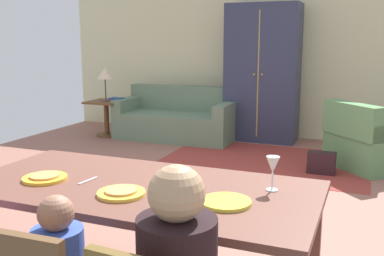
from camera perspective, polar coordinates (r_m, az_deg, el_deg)
The scene contains 20 objects.
ground_plane at distance 4.51m, azimuth 2.13°, elevation -9.06°, with size 7.49×6.39×0.02m, color #955E50.
back_wall at distance 7.37m, azimuth 10.94°, elevation 9.38°, with size 7.49×0.10×2.70m, color beige.
dining_table at distance 2.52m, azimuth -6.86°, elevation -8.65°, with size 1.96×0.94×0.76m.
plate_near_man at distance 2.70m, azimuth -18.30°, elevation -6.11°, with size 0.25×0.25×0.02m, color yellow.
pizza_near_man at distance 2.69m, azimuth -18.32°, elevation -5.80°, with size 0.17×0.17×0.01m, color #DF934E.
plate_near_child at distance 2.35m, azimuth -9.03°, elevation -8.23°, with size 0.25×0.25×0.02m, color yellow.
pizza_near_child at distance 2.34m, azimuth -9.04°, elevation -7.89°, with size 0.17×0.17×0.01m, color #E19753.
plate_near_woman at distance 2.20m, azimuth 4.36°, elevation -9.41°, with size 0.25×0.25×0.02m, color yellow.
wine_glass at distance 2.39m, azimuth 10.29°, elevation -4.84°, with size 0.07×0.07×0.19m.
fork at distance 2.61m, azimuth -13.14°, elevation -6.56°, with size 0.02×0.15×0.01m, color silver.
knife at distance 2.51m, azimuth -2.22°, elevation -6.99°, with size 0.01×0.17×0.01m, color silver.
area_rug at distance 5.91m, azimuth 9.23°, elevation -4.15°, with size 2.60×1.80×0.01m, color maroon.
couch at distance 7.15m, azimuth -1.93°, elevation 1.07°, with size 1.87×0.86×0.82m.
armchair at distance 5.87m, azimuth 21.76°, elevation -1.76°, with size 1.21×1.21×0.82m.
armoire at distance 7.04m, azimuth 9.00°, elevation 6.92°, with size 1.10×0.59×2.10m.
side_table at distance 7.45m, azimuth -10.89°, elevation 1.87°, with size 0.56×0.56×0.58m.
table_lamp at distance 7.38m, azimuth -11.06°, elevation 6.72°, with size 0.26×0.26×0.54m.
book_lower at distance 7.35m, azimuth -9.55°, elevation 3.50°, with size 0.22×0.16×0.03m, color #9E2D36.
book_upper at distance 7.37m, azimuth -9.64°, elevation 3.73°, with size 0.22×0.16×0.03m, color #224A8B.
handbag at distance 5.48m, azimuth 16.22°, elevation -4.30°, with size 0.32×0.16×0.26m, color black.
Camera 1 is at (1.43, -3.39, 1.54)m, focal length 41.72 mm.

